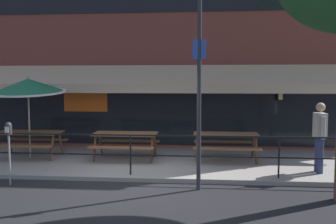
% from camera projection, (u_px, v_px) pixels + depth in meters
% --- Properties ---
extents(ground_plane, '(120.00, 120.00, 0.00)m').
position_uv_depth(ground_plane, '(128.00, 182.00, 8.63)').
color(ground_plane, black).
extents(patio_deck, '(15.00, 4.00, 0.10)m').
position_uv_depth(patio_deck, '(142.00, 161.00, 10.61)').
color(patio_deck, gray).
rests_on(patio_deck, ground).
extents(restaurant_building, '(15.00, 1.60, 7.52)m').
position_uv_depth(restaurant_building, '(152.00, 39.00, 12.51)').
color(restaurant_building, brown).
rests_on(restaurant_building, ground).
extents(patio_railing, '(13.84, 0.04, 0.97)m').
position_uv_depth(patio_railing, '(130.00, 146.00, 8.86)').
color(patio_railing, black).
rests_on(patio_railing, patio_deck).
extents(picnic_table_left, '(1.80, 1.42, 0.76)m').
position_uv_depth(picnic_table_left, '(30.00, 137.00, 10.87)').
color(picnic_table_left, brown).
rests_on(picnic_table_left, patio_deck).
extents(picnic_table_centre, '(1.80, 1.42, 0.76)m').
position_uv_depth(picnic_table_centre, '(125.00, 138.00, 10.59)').
color(picnic_table_centre, brown).
rests_on(picnic_table_centre, patio_deck).
extents(picnic_table_right, '(1.80, 1.42, 0.76)m').
position_uv_depth(picnic_table_right, '(226.00, 139.00, 10.45)').
color(picnic_table_right, brown).
rests_on(picnic_table_right, patio_deck).
extents(patio_umbrella_left, '(2.14, 2.14, 2.39)m').
position_uv_depth(patio_umbrella_left, '(28.00, 86.00, 10.75)').
color(patio_umbrella_left, '#B7B2A8').
rests_on(patio_umbrella_left, patio_deck).
extents(pedestrian_walking, '(0.24, 0.62, 1.71)m').
position_uv_depth(pedestrian_walking, '(320.00, 134.00, 9.06)').
color(pedestrian_walking, navy).
rests_on(pedestrian_walking, patio_deck).
extents(parking_meter_near, '(0.15, 0.16, 1.42)m').
position_uv_depth(parking_meter_near, '(9.00, 134.00, 8.30)').
color(parking_meter_near, gray).
rests_on(parking_meter_near, ground).
extents(street_sign_pole, '(0.28, 0.09, 4.15)m').
position_uv_depth(street_sign_pole, '(199.00, 90.00, 7.86)').
color(street_sign_pole, '#2D2D33').
rests_on(street_sign_pole, ground).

